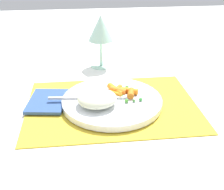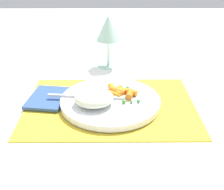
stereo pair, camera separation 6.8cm
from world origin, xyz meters
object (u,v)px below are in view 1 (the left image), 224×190
at_px(plate, 112,101).
at_px(napkin, 47,101).
at_px(wine_glass, 101,30).
at_px(rice_mound, 97,99).
at_px(carrot_portion, 121,91).
at_px(fork, 99,98).

bearing_deg(plate, napkin, 171.04).
bearing_deg(wine_glass, rice_mound, -96.44).
height_order(plate, rice_mound, rice_mound).
xyz_separation_m(carrot_portion, wine_glass, (-0.03, 0.25, 0.09)).
relative_size(rice_mound, fork, 0.44).
xyz_separation_m(fork, wine_glass, (0.03, 0.27, 0.10)).
xyz_separation_m(rice_mound, carrot_portion, (0.06, 0.05, -0.01)).
bearing_deg(wine_glass, carrot_portion, -82.83).
xyz_separation_m(plate, rice_mound, (-0.04, -0.03, 0.03)).
height_order(rice_mound, wine_glass, wine_glass).
height_order(fork, napkin, fork).
distance_m(plate, carrot_portion, 0.04).
distance_m(rice_mound, napkin, 0.14).
xyz_separation_m(wine_glass, napkin, (-0.16, -0.24, -0.11)).
relative_size(carrot_portion, wine_glass, 0.46).
bearing_deg(napkin, rice_mound, -23.87).
distance_m(carrot_portion, wine_glass, 0.27).
bearing_deg(napkin, carrot_portion, -0.65).
relative_size(carrot_portion, fork, 0.37).
xyz_separation_m(carrot_portion, napkin, (-0.19, 0.00, -0.02)).
distance_m(fork, wine_glass, 0.29).
height_order(rice_mound, fork, rice_mound).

